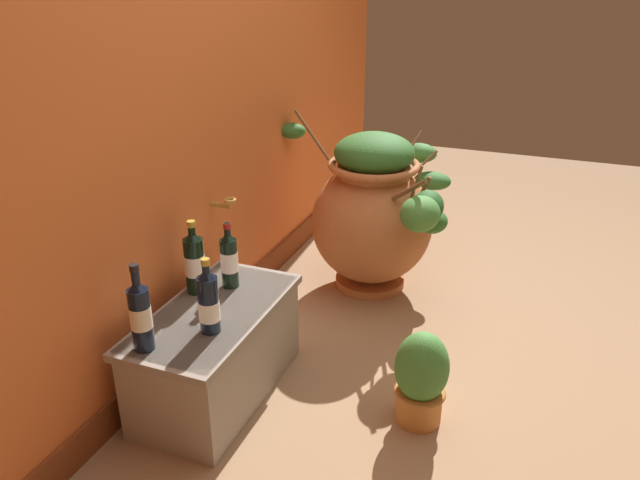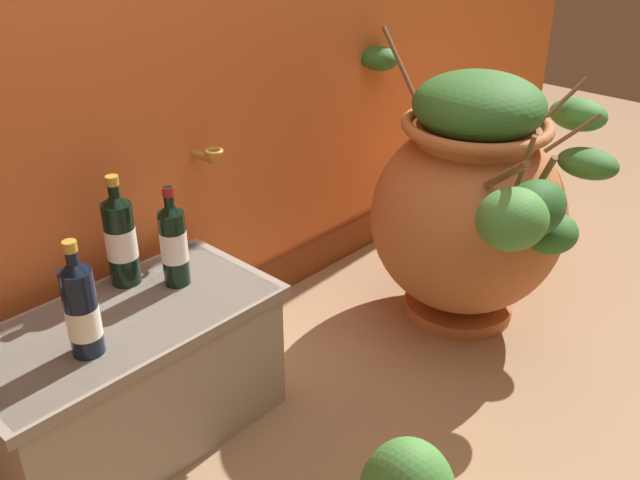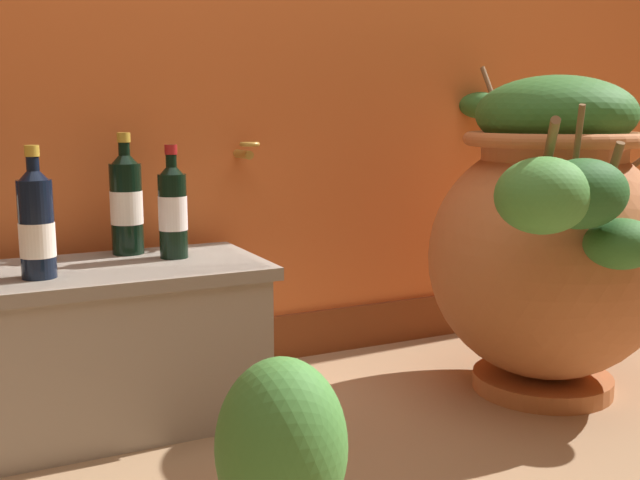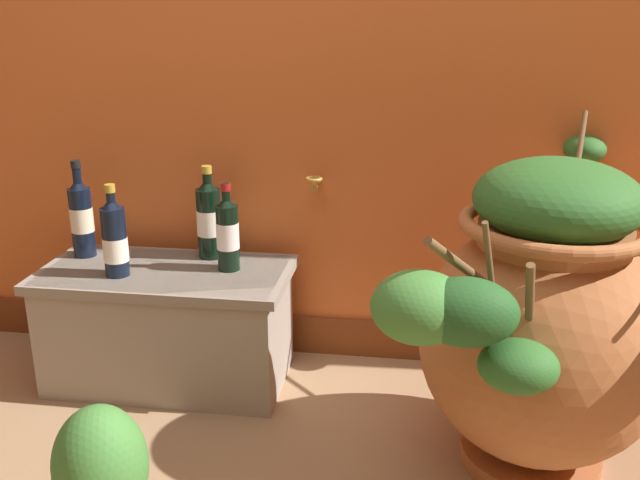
{
  "view_description": "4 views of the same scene",
  "coord_description": "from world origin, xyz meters",
  "px_view_note": "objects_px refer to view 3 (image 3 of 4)",
  "views": [
    {
      "loc": [
        -2.26,
        -0.29,
        1.6
      ],
      "look_at": [
        0.18,
        0.66,
        0.43
      ],
      "focal_mm": 34.85,
      "sensor_mm": 36.0,
      "label": 1
    },
    {
      "loc": [
        -1.23,
        -0.52,
        1.38
      ],
      "look_at": [
        0.0,
        0.63,
        0.49
      ],
      "focal_mm": 40.06,
      "sensor_mm": 36.0,
      "label": 2
    },
    {
      "loc": [
        -0.78,
        -0.95,
        0.74
      ],
      "look_at": [
        0.04,
        0.73,
        0.43
      ],
      "focal_mm": 42.59,
      "sensor_mm": 36.0,
      "label": 3
    },
    {
      "loc": [
        0.29,
        -1.15,
        1.18
      ],
      "look_at": [
        0.02,
        0.72,
        0.55
      ],
      "focal_mm": 39.8,
      "sensor_mm": 36.0,
      "label": 4
    }
  ],
  "objects_px": {
    "terracotta_urn": "(552,236)",
    "potted_shrub": "(282,477)",
    "wine_bottle_right": "(126,200)",
    "wine_bottle_left": "(173,208)",
    "wine_bottle_back": "(36,222)"
  },
  "relations": [
    {
      "from": "terracotta_urn",
      "to": "potted_shrub",
      "type": "height_order",
      "value": "terracotta_urn"
    },
    {
      "from": "terracotta_urn",
      "to": "wine_bottle_right",
      "type": "distance_m",
      "value": 1.1
    },
    {
      "from": "wine_bottle_left",
      "to": "potted_shrub",
      "type": "bearing_deg",
      "value": -94.55
    },
    {
      "from": "potted_shrub",
      "to": "terracotta_urn",
      "type": "bearing_deg",
      "value": 26.23
    },
    {
      "from": "terracotta_urn",
      "to": "potted_shrub",
      "type": "distance_m",
      "value": 1.11
    },
    {
      "from": "wine_bottle_left",
      "to": "wine_bottle_back",
      "type": "distance_m",
      "value": 0.34
    },
    {
      "from": "terracotta_urn",
      "to": "potted_shrub",
      "type": "bearing_deg",
      "value": -153.77
    },
    {
      "from": "wine_bottle_right",
      "to": "wine_bottle_back",
      "type": "bearing_deg",
      "value": -139.36
    },
    {
      "from": "wine_bottle_left",
      "to": "potted_shrub",
      "type": "height_order",
      "value": "wine_bottle_left"
    },
    {
      "from": "terracotta_urn",
      "to": "wine_bottle_right",
      "type": "bearing_deg",
      "value": 156.03
    },
    {
      "from": "wine_bottle_left",
      "to": "wine_bottle_back",
      "type": "relative_size",
      "value": 0.97
    },
    {
      "from": "terracotta_urn",
      "to": "wine_bottle_right",
      "type": "height_order",
      "value": "terracotta_urn"
    },
    {
      "from": "wine_bottle_left",
      "to": "wine_bottle_back",
      "type": "xyz_separation_m",
      "value": [
        -0.33,
        -0.1,
        -0.0
      ]
    },
    {
      "from": "wine_bottle_back",
      "to": "potted_shrub",
      "type": "relative_size",
      "value": 0.76
    },
    {
      "from": "terracotta_urn",
      "to": "wine_bottle_back",
      "type": "xyz_separation_m",
      "value": [
        -1.24,
        0.24,
        0.08
      ]
    }
  ]
}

